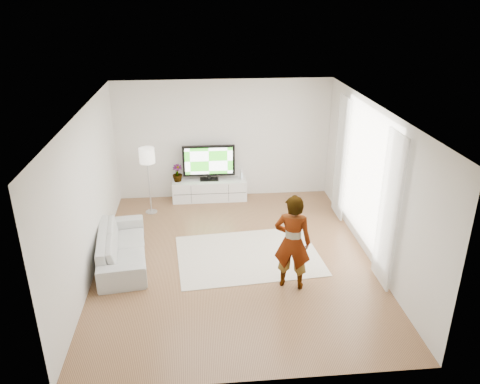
{
  "coord_description": "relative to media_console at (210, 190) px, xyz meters",
  "views": [
    {
      "loc": [
        -0.59,
        -7.5,
        4.57
      ],
      "look_at": [
        0.14,
        0.4,
        1.17
      ],
      "focal_mm": 35.0,
      "sensor_mm": 36.0,
      "label": 1
    }
  ],
  "objects": [
    {
      "name": "television",
      "position": [
        -0.0,
        0.03,
        0.7
      ],
      "size": [
        1.21,
        0.24,
        0.85
      ],
      "color": "black",
      "rests_on": "media_console"
    },
    {
      "name": "curtain_far",
      "position": [
        2.77,
        -1.16,
        1.1
      ],
      "size": [
        0.04,
        0.7,
        2.6
      ],
      "primitive_type": "cube",
      "color": "white",
      "rests_on": "floor"
    },
    {
      "name": "curtain_near",
      "position": [
        2.77,
        -3.76,
        1.1
      ],
      "size": [
        0.04,
        0.7,
        2.6
      ],
      "primitive_type": "cube",
      "color": "white",
      "rests_on": "floor"
    },
    {
      "name": "wall_left",
      "position": [
        -2.13,
        -2.76,
        1.15
      ],
      "size": [
        0.02,
        6.0,
        2.8
      ],
      "primitive_type": "cube",
      "color": "silver",
      "rests_on": "floor"
    },
    {
      "name": "wall_back",
      "position": [
        0.37,
        0.24,
        1.15
      ],
      "size": [
        5.0,
        0.02,
        2.8
      ],
      "primitive_type": "cube",
      "color": "silver",
      "rests_on": "floor"
    },
    {
      "name": "media_console",
      "position": [
        0.0,
        0.0,
        0.0
      ],
      "size": [
        1.74,
        0.5,
        0.49
      ],
      "color": "white",
      "rests_on": "floor"
    },
    {
      "name": "ceiling",
      "position": [
        0.37,
        -2.76,
        2.55
      ],
      "size": [
        6.0,
        6.0,
        0.0
      ],
      "primitive_type": "plane",
      "color": "white",
      "rests_on": "wall_back"
    },
    {
      "name": "wall_right",
      "position": [
        2.87,
        -2.76,
        1.15
      ],
      "size": [
        0.02,
        6.0,
        2.8
      ],
      "primitive_type": "cube",
      "color": "silver",
      "rests_on": "floor"
    },
    {
      "name": "floor_lamp",
      "position": [
        -1.34,
        -0.6,
        1.03
      ],
      "size": [
        0.34,
        0.34,
        1.51
      ],
      "color": "silver",
      "rests_on": "floor"
    },
    {
      "name": "window",
      "position": [
        2.85,
        -2.46,
        1.2
      ],
      "size": [
        0.01,
        2.6,
        2.5
      ],
      "primitive_type": "cube",
      "color": "white",
      "rests_on": "wall_right"
    },
    {
      "name": "game_console",
      "position": [
        0.76,
        -0.0,
        0.36
      ],
      "size": [
        0.07,
        0.17,
        0.22
      ],
      "rotation": [
        0.0,
        0.0,
        0.13
      ],
      "color": "white",
      "rests_on": "media_console"
    },
    {
      "name": "floor",
      "position": [
        0.37,
        -2.76,
        -0.25
      ],
      "size": [
        6.0,
        6.0,
        0.0
      ],
      "primitive_type": "plane",
      "color": "#976A44",
      "rests_on": "ground"
    },
    {
      "name": "rug",
      "position": [
        0.64,
        -2.69,
        -0.24
      ],
      "size": [
        2.78,
        2.1,
        0.01
      ],
      "primitive_type": "cube",
      "rotation": [
        0.0,
        0.0,
        0.08
      ],
      "color": "beige",
      "rests_on": "floor"
    },
    {
      "name": "sofa",
      "position": [
        -1.68,
        -2.65,
        0.06
      ],
      "size": [
        1.06,
        2.16,
        0.61
      ],
      "primitive_type": "imported",
      "rotation": [
        0.0,
        0.0,
        1.7
      ],
      "color": "silver",
      "rests_on": "floor"
    },
    {
      "name": "player",
      "position": [
        1.24,
        -3.72,
        0.6
      ],
      "size": [
        0.7,
        0.57,
        1.66
      ],
      "primitive_type": "imported",
      "rotation": [
        0.0,
        0.0,
        2.81
      ],
      "color": "#334772",
      "rests_on": "rug"
    },
    {
      "name": "potted_plant",
      "position": [
        -0.74,
        0.0,
        0.45
      ],
      "size": [
        0.27,
        0.27,
        0.41
      ],
      "primitive_type": "imported",
      "rotation": [
        0.0,
        0.0,
        0.18
      ],
      "color": "#3F7238",
      "rests_on": "media_console"
    },
    {
      "name": "wall_front",
      "position": [
        0.37,
        -5.76,
        1.15
      ],
      "size": [
        5.0,
        0.02,
        2.8
      ],
      "primitive_type": "cube",
      "color": "silver",
      "rests_on": "floor"
    }
  ]
}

